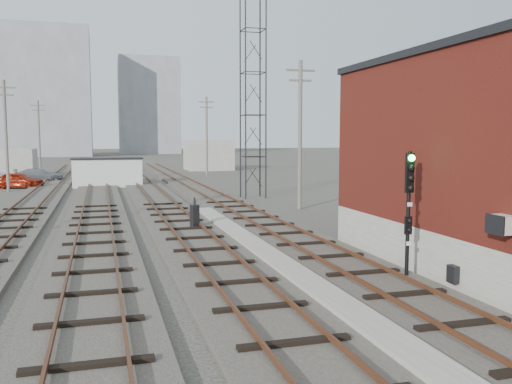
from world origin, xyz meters
name	(u,v)px	position (x,y,z in m)	size (l,w,h in m)	color
ground	(148,176)	(0.00, 60.00, 0.00)	(320.00, 320.00, 0.00)	#282621
track_right	(203,192)	(2.50, 39.00, 0.11)	(3.20, 90.00, 0.39)	#332D28
track_mid_right	(151,193)	(-1.50, 39.00, 0.11)	(3.20, 90.00, 0.39)	#332D28
track_mid_left	(97,195)	(-5.50, 39.00, 0.11)	(3.20, 90.00, 0.39)	#332D28
track_left	(40,197)	(-9.50, 39.00, 0.11)	(3.20, 90.00, 0.39)	#332D28
platform_curb	(279,264)	(0.50, 14.00, 0.13)	(0.90, 28.00, 0.26)	gray
brick_building	(499,160)	(7.50, 12.00, 3.63)	(6.54, 12.20, 7.22)	gray
lattice_tower	(253,94)	(5.50, 35.00, 7.50)	(1.60, 1.60, 15.00)	black
utility_pole_left_b	(6,132)	(-12.50, 45.00, 4.80)	(1.80, 0.24, 9.00)	#595147
utility_pole_left_c	(39,134)	(-12.50, 70.00, 4.80)	(1.80, 0.24, 9.00)	#595147
utility_pole_right_a	(300,131)	(6.50, 28.00, 4.80)	(1.80, 0.24, 9.00)	#595147
utility_pole_right_b	(207,134)	(6.50, 58.00, 4.80)	(1.80, 0.24, 9.00)	#595147
apartment_left	(42,92)	(-18.00, 135.00, 15.00)	(22.00, 14.00, 30.00)	gray
apartment_right	(149,106)	(8.00, 150.00, 13.00)	(16.00, 12.00, 26.00)	gray
shed_right	(208,155)	(9.00, 70.00, 2.00)	(6.00, 6.00, 4.00)	gray
signal_mast	(409,206)	(3.70, 11.27, 2.32)	(0.40, 0.41, 3.97)	gray
switch_stand	(195,216)	(-1.00, 22.02, 0.69)	(0.43, 0.43, 1.47)	black
site_trailer	(108,172)	(-4.61, 47.22, 1.31)	(6.17, 2.71, 2.59)	silver
car_red	(18,180)	(-12.09, 47.67, 0.71)	(1.67, 4.15, 1.41)	maroon
car_silver	(2,179)	(-13.98, 51.43, 0.61)	(1.29, 3.70, 1.22)	#B7BABF
car_grey	(39,175)	(-11.06, 54.22, 0.68)	(1.90, 4.67, 1.36)	gray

